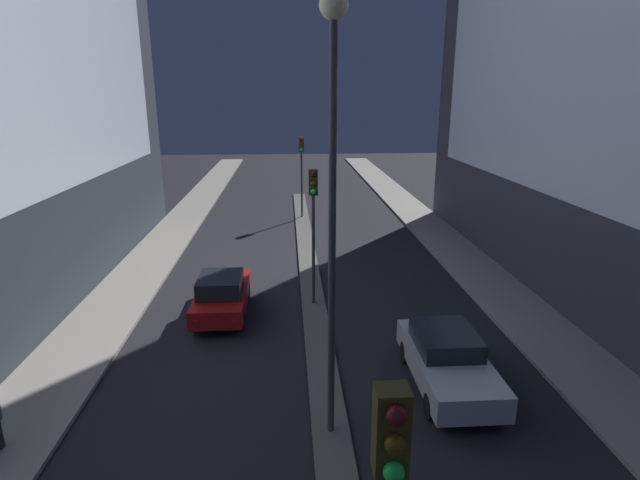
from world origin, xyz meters
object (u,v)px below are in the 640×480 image
(street_lamp, at_px, (333,151))
(car_right_lane, at_px, (447,360))
(traffic_light_mid, at_px, (313,208))
(car_left_lane, at_px, (222,294))
(traffic_light_far, at_px, (301,159))

(street_lamp, distance_m, car_right_lane, 6.96)
(traffic_light_mid, xyz_separation_m, car_right_lane, (3.33, -5.60, -3.02))
(street_lamp, xyz_separation_m, car_left_lane, (-3.33, 6.87, -5.82))
(traffic_light_far, bearing_deg, traffic_light_mid, -90.00)
(traffic_light_mid, relative_size, car_left_lane, 1.22)
(traffic_light_mid, bearing_deg, street_lamp, -90.00)
(traffic_light_far, distance_m, car_right_lane, 19.94)
(traffic_light_mid, xyz_separation_m, car_left_lane, (-3.33, -0.57, -3.01))
(car_left_lane, bearing_deg, car_right_lane, -37.00)
(street_lamp, bearing_deg, car_right_lane, 28.96)
(traffic_light_mid, height_order, traffic_light_far, same)
(traffic_light_mid, distance_m, traffic_light_far, 13.83)
(car_left_lane, xyz_separation_m, car_right_lane, (6.67, -5.03, -0.01))
(car_left_lane, height_order, car_right_lane, car_left_lane)
(traffic_light_mid, height_order, street_lamp, street_lamp)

